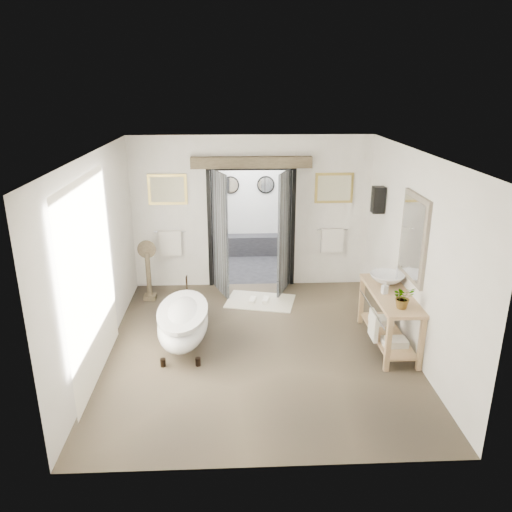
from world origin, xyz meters
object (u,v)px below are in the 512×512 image
(vanity, at_px, (388,314))
(rug, at_px, (260,301))
(basin, at_px, (387,279))
(clawfoot_tub, at_px, (183,322))

(vanity, xyz_separation_m, rug, (-1.82, 1.66, -0.50))
(vanity, distance_m, basin, 0.54)
(clawfoot_tub, distance_m, vanity, 3.07)
(clawfoot_tub, bearing_deg, rug, 51.15)
(rug, relative_size, basin, 2.29)
(vanity, distance_m, rug, 2.52)
(clawfoot_tub, xyz_separation_m, basin, (3.11, 0.20, 0.54))
(vanity, height_order, basin, basin)
(rug, distance_m, basin, 2.48)
(clawfoot_tub, distance_m, rug, 2.02)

